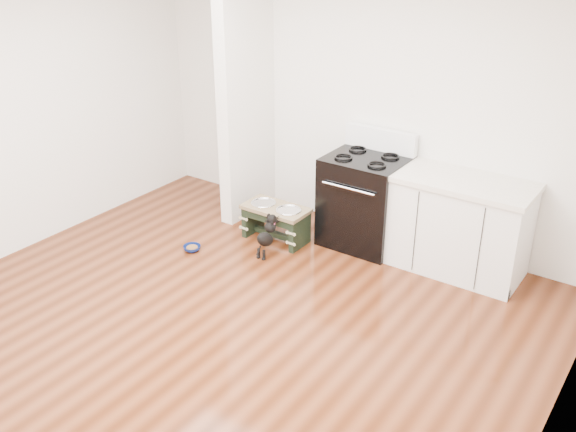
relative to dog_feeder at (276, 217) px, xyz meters
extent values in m
plane|color=#421C0B|center=(0.51, -1.70, -0.26)|extent=(5.00, 5.00, 0.00)
plane|color=silver|center=(0.51, 0.80, 1.09)|extent=(5.00, 0.00, 5.00)
plane|color=silver|center=(3.01, -1.70, 1.09)|extent=(0.00, 5.00, 5.00)
cube|color=silver|center=(-0.66, 0.40, 1.09)|extent=(0.15, 0.80, 2.70)
cube|color=black|center=(0.76, 0.46, 0.20)|extent=(0.76, 0.65, 0.92)
cube|color=black|center=(0.76, 0.15, 0.14)|extent=(0.58, 0.02, 0.50)
cylinder|color=silver|center=(0.76, 0.11, 0.46)|extent=(0.56, 0.02, 0.02)
cube|color=white|center=(0.76, 0.73, 0.77)|extent=(0.76, 0.08, 0.22)
torus|color=black|center=(0.58, 0.32, 0.67)|extent=(0.18, 0.18, 0.02)
torus|color=black|center=(0.94, 0.32, 0.67)|extent=(0.18, 0.18, 0.02)
torus|color=black|center=(0.58, 0.60, 0.67)|extent=(0.18, 0.18, 0.02)
torus|color=black|center=(0.94, 0.60, 0.67)|extent=(0.18, 0.18, 0.02)
cube|color=silver|center=(1.74, 0.48, 0.17)|extent=(1.20, 0.60, 0.86)
cube|color=beige|center=(1.74, 0.48, 0.62)|extent=(1.24, 0.64, 0.05)
cube|color=black|center=(1.74, 0.22, -0.21)|extent=(1.20, 0.06, 0.10)
cube|color=black|center=(-0.30, 0.01, -0.10)|extent=(0.06, 0.32, 0.33)
cube|color=black|center=(0.30, 0.01, -0.10)|extent=(0.06, 0.32, 0.33)
cube|color=black|center=(0.00, -0.14, 0.03)|extent=(0.54, 0.03, 0.08)
cube|color=black|center=(0.00, 0.01, -0.21)|extent=(0.54, 0.06, 0.06)
cube|color=brown|center=(0.00, 0.01, 0.09)|extent=(0.67, 0.36, 0.04)
cylinder|color=silver|center=(-0.16, 0.01, 0.09)|extent=(0.23, 0.23, 0.04)
cylinder|color=silver|center=(0.16, 0.01, 0.09)|extent=(0.23, 0.23, 0.04)
torus|color=silver|center=(-0.16, 0.01, 0.11)|extent=(0.26, 0.26, 0.02)
torus|color=silver|center=(0.16, 0.01, 0.11)|extent=(0.26, 0.26, 0.02)
cylinder|color=black|center=(0.09, -0.41, -0.21)|extent=(0.03, 0.03, 0.10)
cylinder|color=black|center=(0.15, -0.41, -0.21)|extent=(0.03, 0.03, 0.10)
sphere|color=black|center=(0.09, -0.42, -0.25)|extent=(0.04, 0.04, 0.04)
sphere|color=black|center=(0.15, -0.42, -0.25)|extent=(0.04, 0.04, 0.04)
ellipsoid|color=black|center=(0.12, -0.34, -0.08)|extent=(0.12, 0.27, 0.24)
sphere|color=black|center=(0.12, -0.26, 0.02)|extent=(0.11, 0.11, 0.11)
sphere|color=black|center=(0.12, -0.22, 0.09)|extent=(0.10, 0.10, 0.10)
sphere|color=black|center=(0.09, -0.16, 0.09)|extent=(0.03, 0.03, 0.03)
sphere|color=black|center=(0.15, -0.16, 0.09)|extent=(0.03, 0.03, 0.03)
cylinder|color=black|center=(0.12, -0.45, -0.16)|extent=(0.02, 0.08, 0.09)
torus|color=#DB4064|center=(0.12, -0.24, 0.06)|extent=(0.09, 0.06, 0.08)
imported|color=#0B1950|center=(-0.55, -0.68, -0.24)|extent=(0.20, 0.20, 0.05)
cylinder|color=brown|center=(-0.55, -0.68, -0.23)|extent=(0.11, 0.11, 0.02)
camera|label=1|loc=(3.46, -4.77, 2.82)|focal=40.00mm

